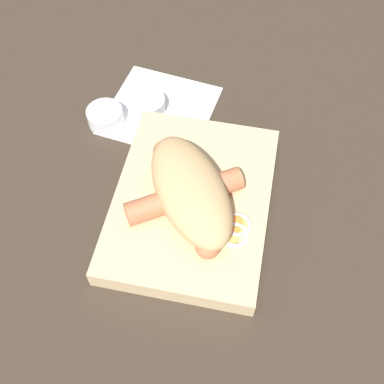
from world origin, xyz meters
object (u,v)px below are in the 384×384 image
object	(u,v)px
condiment_cup_far	(105,117)
condiment_cup_near	(148,106)
sausage	(184,196)
bread_roll	(188,190)
food_tray	(192,202)

from	to	relation	value
condiment_cup_far	condiment_cup_near	bearing A→B (deg)	-57.47
sausage	condiment_cup_far	distance (m)	0.20
sausage	condiment_cup_near	distance (m)	0.20
condiment_cup_far	bread_roll	bearing A→B (deg)	-130.35
food_tray	bread_roll	bearing A→B (deg)	158.03
sausage	condiment_cup_near	world-z (taller)	sausage
sausage	food_tray	bearing A→B (deg)	-33.85
food_tray	bread_roll	distance (m)	0.04
bread_roll	sausage	size ratio (longest dim) A/B	1.23
food_tray	condiment_cup_far	bearing A→B (deg)	51.97
bread_roll	condiment_cup_near	distance (m)	0.20
sausage	condiment_cup_near	bearing A→B (deg)	28.92
bread_roll	condiment_cup_far	xyz separation A→B (m)	(0.13, 0.15, -0.04)
bread_roll	condiment_cup_near	bearing A→B (deg)	30.47
bread_roll	sausage	world-z (taller)	bread_roll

